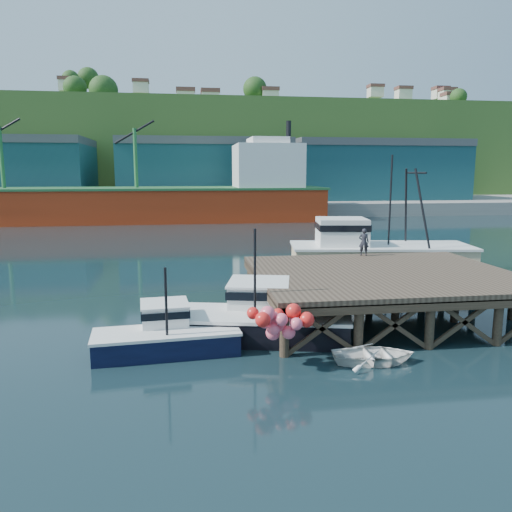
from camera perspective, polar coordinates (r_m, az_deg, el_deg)
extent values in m
plane|color=black|center=(23.31, 1.40, -7.26)|extent=(300.00, 300.00, 0.00)
cube|color=brown|center=(24.33, 14.31, -1.98)|extent=(12.00, 10.00, 0.25)
cube|color=#473828|center=(20.12, 19.57, -5.39)|extent=(12.00, 0.30, 0.35)
cylinder|color=#473828|center=(18.63, 3.26, -9.07)|extent=(0.36, 0.36, 2.60)
cylinder|color=#473828|center=(27.58, -0.64, -2.88)|extent=(0.36, 0.36, 2.60)
cylinder|color=#473828|center=(31.17, 20.62, -2.04)|extent=(0.36, 0.36, 2.60)
cube|color=gray|center=(92.24, -5.95, 5.98)|extent=(160.00, 40.00, 2.00)
cube|color=#17464D|center=(87.07, -5.88, 9.39)|extent=(28.00, 16.00, 9.00)
cube|color=#17464D|center=(93.31, 13.11, 9.20)|extent=(30.00, 16.00, 9.00)
cube|color=red|center=(70.62, -15.03, 5.58)|extent=(55.00, 9.50, 4.40)
cube|color=#26592D|center=(70.50, -15.11, 7.44)|extent=(55.50, 10.00, 0.30)
cube|color=silver|center=(70.97, 1.29, 10.20)|extent=(9.00, 9.00, 6.00)
cube|color=silver|center=(71.08, 1.30, 12.86)|extent=(5.00, 7.00, 1.20)
cylinder|color=black|center=(71.76, 3.74, 14.17)|extent=(0.70, 0.70, 2.50)
cube|color=#2D511E|center=(122.12, -6.64, 11.53)|extent=(220.00, 50.00, 22.00)
cube|color=black|center=(19.31, -10.17, -9.75)|extent=(5.46, 2.37, 0.83)
cube|color=silver|center=(19.17, -10.21, -8.53)|extent=(5.57, 2.41, 0.11)
cube|color=silver|center=(19.97, -10.39, -6.61)|extent=(1.87, 1.87, 0.83)
cube|color=black|center=(19.92, -10.40, -6.11)|extent=(1.98, 1.98, 0.28)
cylinder|color=black|center=(18.30, -10.24, -5.27)|extent=(0.10, 0.10, 2.57)
cube|color=black|center=(20.58, 0.05, -8.09)|extent=(7.76, 4.28, 1.02)
cube|color=silver|center=(20.42, 0.05, -6.67)|extent=(7.91, 4.37, 0.14)
cube|color=silver|center=(21.57, 0.33, -4.45)|extent=(2.92, 2.92, 1.02)
cube|color=black|center=(21.51, 0.33, -3.87)|extent=(3.08, 3.08, 0.34)
cylinder|color=black|center=(19.28, -0.13, -2.19)|extent=(0.10, 0.10, 3.61)
sphere|color=#F85B75|center=(17.35, 0.70, -8.95)|extent=(0.47, 0.47, 0.47)
sphere|color=#F85B75|center=(17.67, 3.87, -7.86)|extent=(0.47, 0.47, 0.47)
sphere|color=red|center=(16.98, 2.78, -7.77)|extent=(0.47, 0.47, 0.47)
cube|color=beige|center=(34.07, 14.01, -0.52)|extent=(11.95, 5.58, 1.88)
cube|color=silver|center=(33.91, 14.08, 1.13)|extent=(12.19, 5.82, 0.16)
cube|color=silver|center=(32.89, 9.92, 2.58)|extent=(3.52, 3.35, 1.88)
cube|color=black|center=(32.85, 9.94, 3.31)|extent=(3.64, 3.47, 0.42)
cylinder|color=black|center=(33.83, 15.09, 5.79)|extent=(0.12, 0.12, 6.27)
imported|color=white|center=(18.64, 13.34, -10.93)|extent=(3.11, 2.34, 0.61)
imported|color=black|center=(28.45, 12.22, 1.57)|extent=(0.65, 0.54, 1.53)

